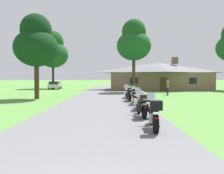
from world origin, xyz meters
TOP-DOWN VIEW (x-y plane):
  - ground_plane at (0.00, 20.00)m, footprint 500.00×500.00m
  - asphalt_driveway at (0.00, 18.00)m, footprint 6.40×80.00m
  - motorcycle_white_nearest_to_camera at (2.22, 6.12)m, footprint 0.66×2.08m
  - motorcycle_orange_second_in_row at (2.17, 8.73)m, footprint 0.76×2.08m
  - motorcycle_green_third_in_row at (2.37, 11.34)m, footprint 0.73×2.08m
  - motorcycle_yellow_fourth_in_row at (2.37, 14.15)m, footprint 0.66×2.08m
  - motorcycle_red_fifth_in_row at (2.18, 16.42)m, footprint 0.74×2.08m
  - motorcycle_orange_farthest_in_row at (2.23, 19.20)m, footprint 0.78×2.08m
  - stone_lodge at (8.60, 35.49)m, footprint 16.83×8.74m
  - bystander_olive_shirt_near_lodge at (8.51, 28.74)m, footprint 0.33×0.52m
  - bystander_blue_shirt_beside_signpost at (7.46, 24.47)m, footprint 0.36×0.50m
  - bystander_olive_shirt_by_tree at (7.15, 23.23)m, footprint 0.33×0.52m
  - tree_left_near at (-6.33, 18.92)m, footprint 4.10×4.10m
  - tree_by_lodge_front at (3.83, 28.84)m, footprint 4.74×4.74m
  - tree_left_far at (-10.39, 40.51)m, footprint 5.83×5.83m
  - parked_silver_suv_far_left at (-9.48, 38.29)m, footprint 2.24×4.75m

SIDE VIEW (x-z plane):
  - ground_plane at x=0.00m, z-range 0.00..0.00m
  - asphalt_driveway at x=0.00m, z-range 0.00..0.06m
  - motorcycle_orange_second_in_row at x=2.17m, z-range -0.04..1.26m
  - motorcycle_green_third_in_row at x=2.37m, z-range -0.04..1.26m
  - motorcycle_red_fifth_in_row at x=2.18m, z-range -0.04..1.26m
  - motorcycle_orange_farthest_in_row at x=2.23m, z-range -0.04..1.26m
  - motorcycle_white_nearest_to_camera at x=2.22m, z-range -0.03..1.27m
  - motorcycle_yellow_fourth_in_row at x=2.37m, z-range -0.03..1.27m
  - parked_silver_suv_far_left at x=-9.48m, z-range 0.08..1.48m
  - bystander_olive_shirt_near_lodge at x=8.51m, z-range 0.10..1.76m
  - bystander_blue_shirt_beside_signpost at x=7.46m, z-range 0.11..1.79m
  - bystander_olive_shirt_by_tree at x=7.15m, z-range 0.11..1.79m
  - stone_lodge at x=8.60m, z-range -0.38..5.13m
  - tree_left_near at x=-6.33m, z-range 1.27..9.23m
  - tree_by_lodge_front at x=3.83m, z-range 1.92..12.04m
  - tree_left_far at x=-10.39m, z-range 1.66..12.65m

